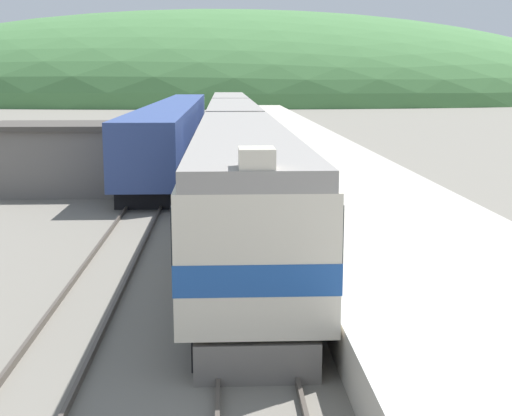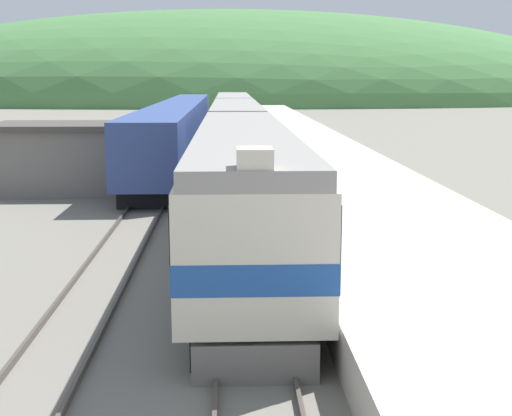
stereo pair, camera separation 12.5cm
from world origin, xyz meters
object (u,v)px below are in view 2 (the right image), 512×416
Objects in this scene: carriage_third at (233,115)px; siding_train at (180,127)px; express_train_lead_car at (243,185)px; carriage_second at (236,133)px.

siding_train is (-3.95, -12.61, -0.22)m from carriage_third.
siding_train is at bearing -107.40° from carriage_third.
express_train_lead_car is 29.69m from siding_train.
express_train_lead_car reaches higher than siding_train.
express_train_lead_car is 1.05× the size of carriage_third.
express_train_lead_car is at bearing -90.00° from carriage_second.
express_train_lead_car is at bearing -90.00° from carriage_third.
express_train_lead_car is 21.39m from carriage_second.
carriage_third is 13.21m from siding_train.
express_train_lead_car reaches higher than carriage_second.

